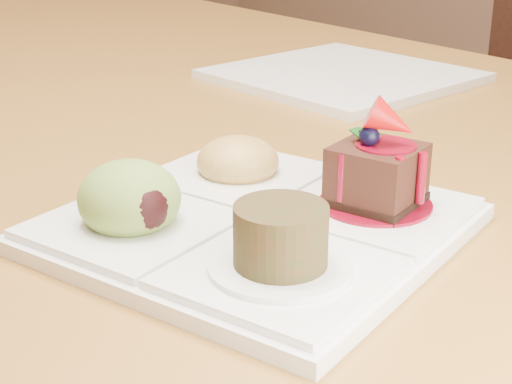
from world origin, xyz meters
TOP-DOWN VIEW (x-y plane):
  - dining_table at (0.00, 0.00)m, footprint 1.00×1.80m
  - sampler_plate at (-0.20, -0.62)m, footprint 0.33×0.33m
  - second_plate at (0.21, -0.30)m, footprint 0.31×0.31m

SIDE VIEW (x-z plane):
  - dining_table at x=0.00m, z-range 0.31..1.06m
  - second_plate at x=0.21m, z-range 0.75..0.76m
  - sampler_plate at x=-0.20m, z-range 0.72..0.82m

